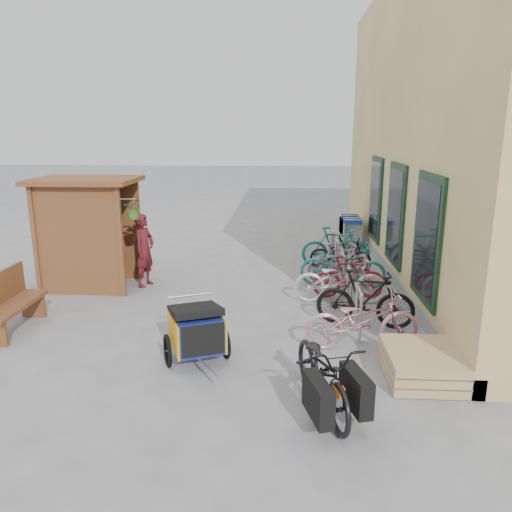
# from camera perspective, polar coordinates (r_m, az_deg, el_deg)

# --- Properties ---
(ground) EXTENTS (80.00, 80.00, 0.00)m
(ground) POSITION_cam_1_polar(r_m,az_deg,el_deg) (8.69, -3.91, -8.82)
(ground) COLOR gray
(kiosk) EXTENTS (2.49, 1.65, 2.40)m
(kiosk) POSITION_cam_1_polar(r_m,az_deg,el_deg) (11.41, -19.06, 4.17)
(kiosk) COLOR brown
(kiosk) RESTS_ON ground
(bike_rack) EXTENTS (0.05, 5.35, 0.86)m
(bike_rack) POSITION_cam_1_polar(r_m,az_deg,el_deg) (10.79, 9.87, -1.44)
(bike_rack) COLOR #A5A8AD
(bike_rack) RESTS_ON ground
(pallet_stack) EXTENTS (1.00, 1.20, 0.40)m
(pallet_stack) POSITION_cam_1_polar(r_m,az_deg,el_deg) (7.52, 18.42, -11.64)
(pallet_stack) COLOR tan
(pallet_stack) RESTS_ON ground
(bench) EXTENTS (0.51, 1.64, 1.04)m
(bench) POSITION_cam_1_polar(r_m,az_deg,el_deg) (9.60, -26.49, -4.70)
(bench) COLOR brown
(bench) RESTS_ON ground
(shopping_carts) EXTENTS (0.52, 1.76, 0.94)m
(shopping_carts) POSITION_cam_1_polar(r_m,az_deg,el_deg) (15.26, 10.63, 3.27)
(shopping_carts) COLOR silver
(shopping_carts) RESTS_ON ground
(child_trailer) EXTENTS (1.06, 1.61, 0.94)m
(child_trailer) POSITION_cam_1_polar(r_m,az_deg,el_deg) (7.56, -6.83, -8.27)
(child_trailer) COLOR navy
(child_trailer) RESTS_ON ground
(cargo_bike) EXTENTS (1.11, 1.96, 0.97)m
(cargo_bike) POSITION_cam_1_polar(r_m,az_deg,el_deg) (6.38, 7.77, -13.10)
(cargo_bike) COLOR black
(cargo_bike) RESTS_ON ground
(person_kiosk) EXTENTS (0.55, 0.68, 1.63)m
(person_kiosk) POSITION_cam_1_polar(r_m,az_deg,el_deg) (11.26, -12.64, 0.64)
(person_kiosk) COLOR maroon
(person_kiosk) RESTS_ON ground
(bike_0) EXTENTS (1.88, 0.85, 0.96)m
(bike_0) POSITION_cam_1_polar(r_m,az_deg,el_deg) (8.13, 12.04, -7.16)
(bike_0) COLOR #C8819A
(bike_0) RESTS_ON ground
(bike_1) EXTENTS (1.78, 0.83, 1.03)m
(bike_1) POSITION_cam_1_polar(r_m,az_deg,el_deg) (9.00, 12.38, -4.78)
(bike_1) COLOR black
(bike_1) RESTS_ON ground
(bike_2) EXTENTS (1.83, 0.66, 0.96)m
(bike_2) POSITION_cam_1_polar(r_m,az_deg,el_deg) (10.13, 9.56, -2.70)
(bike_2) COLOR silver
(bike_2) RESTS_ON ground
(bike_3) EXTENTS (1.51, 0.47, 0.90)m
(bike_3) POSITION_cam_1_polar(r_m,az_deg,el_deg) (10.46, 10.59, -2.37)
(bike_3) COLOR maroon
(bike_3) RESTS_ON ground
(bike_4) EXTENTS (1.94, 0.90, 0.98)m
(bike_4) POSITION_cam_1_polar(r_m,az_deg,el_deg) (11.14, 9.87, -1.09)
(bike_4) COLOR #1D756C
(bike_4) RESTS_ON ground
(bike_5) EXTENTS (1.57, 0.75, 0.91)m
(bike_5) POSITION_cam_1_polar(r_m,az_deg,el_deg) (11.55, 9.50, -0.70)
(bike_5) COLOR #C8819A
(bike_5) RESTS_ON ground
(bike_6) EXTENTS (1.61, 0.89, 0.80)m
(bike_6) POSITION_cam_1_polar(r_m,az_deg,el_deg) (12.50, 9.64, 0.19)
(bike_6) COLOR black
(bike_6) RESTS_ON ground
(bike_7) EXTENTS (1.74, 0.58, 1.03)m
(bike_7) POSITION_cam_1_polar(r_m,az_deg,el_deg) (12.73, 9.10, 1.01)
(bike_7) COLOR #1D756C
(bike_7) RESTS_ON ground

